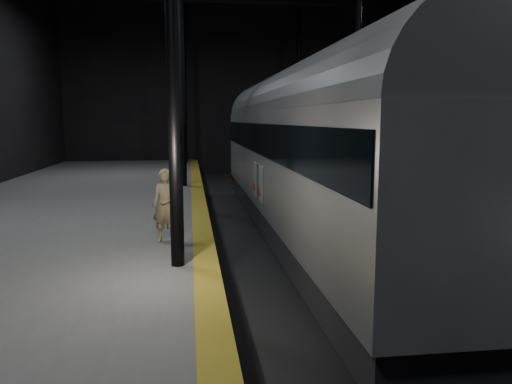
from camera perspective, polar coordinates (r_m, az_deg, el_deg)
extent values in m
plane|color=black|center=(14.53, 6.81, -7.03)|extent=(44.00, 44.00, 0.00)
cube|color=#555553|center=(14.53, -23.33, -5.64)|extent=(9.00, 43.80, 1.00)
cube|color=olive|center=(13.86, -6.27, -3.50)|extent=(0.50, 43.80, 0.01)
cube|color=#3F3328|center=(14.33, 4.02, -6.51)|extent=(0.08, 43.00, 0.14)
cube|color=#3F3328|center=(14.68, 9.56, -6.24)|extent=(0.08, 43.00, 0.14)
cube|color=black|center=(14.52, 6.82, -6.80)|extent=(2.40, 42.00, 0.12)
cylinder|color=black|center=(21.68, -8.50, 13.95)|extent=(0.26, 0.26, 10.00)
cylinder|color=black|center=(22.89, 11.47, 13.58)|extent=(0.26, 0.26, 10.00)
cylinder|color=black|center=(33.64, -8.19, 11.91)|extent=(0.26, 0.26, 10.00)
cylinder|color=black|center=(34.43, 4.84, 11.87)|extent=(0.26, 0.26, 10.00)
cube|color=black|center=(28.47, -0.29, 20.81)|extent=(23.60, 0.15, 0.18)
cube|color=#94969B|center=(15.75, 5.41, 3.62)|extent=(2.90, 20.03, 3.00)
cube|color=black|center=(16.01, 5.32, -3.11)|extent=(2.65, 19.63, 0.85)
cube|color=black|center=(15.71, 5.45, 6.17)|extent=(2.96, 19.73, 0.90)
cylinder|color=slate|center=(15.70, 5.49, 9.10)|extent=(2.85, 19.83, 2.85)
cube|color=black|center=(9.67, 14.82, -13.36)|extent=(1.80, 2.20, 0.35)
cube|color=black|center=(22.86, 1.40, -0.59)|extent=(1.80, 2.20, 0.35)
cube|color=silver|center=(14.56, 0.57, 0.90)|extent=(0.04, 0.75, 1.05)
cube|color=silver|center=(15.75, -0.05, 1.46)|extent=(0.04, 0.75, 1.05)
cylinder|color=#9D2613|center=(14.77, 0.40, 0.03)|extent=(0.03, 0.26, 0.26)
cylinder|color=#9D2613|center=(15.95, -0.20, 0.64)|extent=(0.03, 0.26, 0.26)
imported|color=#99895E|center=(11.67, -10.29, -1.56)|extent=(0.71, 0.57, 1.71)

